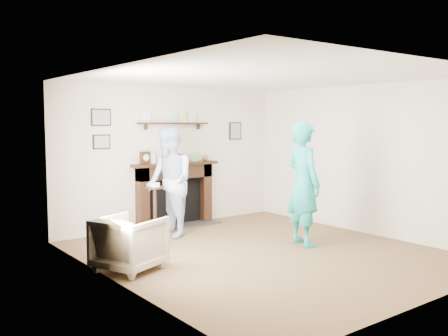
{
  "coord_description": "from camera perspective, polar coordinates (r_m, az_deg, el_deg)",
  "views": [
    {
      "loc": [
        -4.7,
        -5.22,
        1.87
      ],
      "look_at": [
        -0.03,
        0.9,
        1.16
      ],
      "focal_mm": 40.0,
      "sensor_mm": 36.0,
      "label": 1
    }
  ],
  "objects": [
    {
      "name": "pedestal_table",
      "position": [
        8.07,
        -7.9,
        -3.88
      ],
      "size": [
        0.3,
        0.3,
        0.97
      ],
      "color": "black",
      "rests_on": "ground"
    },
    {
      "name": "armchair",
      "position": [
        6.58,
        -10.69,
        -11.37
      ],
      "size": [
        0.98,
        0.97,
        0.69
      ],
      "primitive_type": "imported",
      "rotation": [
        0.0,
        0.0,
        1.97
      ],
      "color": "#B9AB89",
      "rests_on": "ground"
    },
    {
      "name": "woman",
      "position": [
        7.83,
        8.98,
        -8.64
      ],
      "size": [
        0.58,
        0.77,
        1.88
      ],
      "primitive_type": "imported",
      "rotation": [
        0.0,
        0.0,
        1.36
      ],
      "color": "#21B2BD",
      "rests_on": "ground"
    },
    {
      "name": "room_shell",
      "position": [
        7.56,
        1.16,
        3.39
      ],
      "size": [
        4.54,
        5.02,
        2.52
      ],
      "color": "beige",
      "rests_on": "ground"
    },
    {
      "name": "man",
      "position": [
        8.32,
        -6.19,
        -7.76
      ],
      "size": [
        0.78,
        0.95,
        1.8
      ],
      "primitive_type": "imported",
      "rotation": [
        0.0,
        0.0,
        -1.68
      ],
      "color": "#A9BFD4",
      "rests_on": "ground"
    },
    {
      "name": "ground",
      "position": [
        7.27,
        4.58,
        -9.67
      ],
      "size": [
        5.0,
        5.0,
        0.0
      ],
      "primitive_type": "plane",
      "color": "brown",
      "rests_on": "ground"
    }
  ]
}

